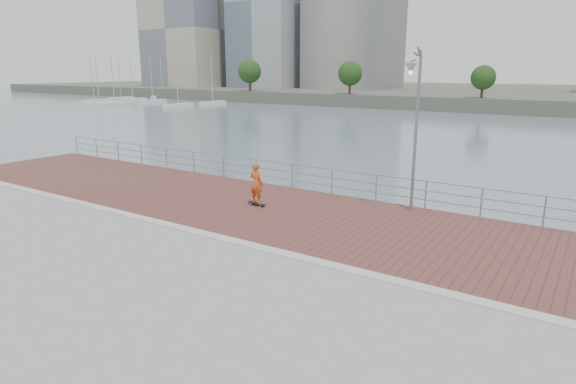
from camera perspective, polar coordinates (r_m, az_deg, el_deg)
The scene contains 11 objects.
water at distance 15.66m, azimuth -4.16°, elevation -13.33°, with size 400.00×400.00×0.00m, color slate.
seawall at distance 12.14m, azimuth -19.51°, elevation -17.61°, with size 40.00×24.00×2.00m, color gray.
brick_lane at distance 17.65m, azimuth 2.87°, elevation -2.99°, with size 40.00×6.80×0.02m, color brown.
curb at distance 14.82m, azimuth -4.30°, elevation -6.36°, with size 40.00×0.40×0.06m, color #B7B5AD.
far_shore at distance 133.83m, azimuth 30.30°, elevation 9.85°, with size 320.00×95.00×2.50m, color #4C5142.
guardrail at distance 20.37m, azimuth 7.79°, elevation 1.24°, with size 39.06×0.06×1.13m.
street_lamp at distance 18.02m, azimuth 14.70°, elevation 10.16°, with size 0.42×1.22×5.76m.
skateboard at distance 19.10m, azimuth -3.72°, elevation -1.40°, with size 0.81×0.27×0.09m.
skateboarder at distance 18.89m, azimuth -3.76°, elevation 1.05°, with size 0.60×0.39×1.65m, color #D3521C.
shoreline_trees at distance 91.16m, azimuth 18.69°, elevation 13.04°, with size 109.89×5.17×6.89m.
marina at distance 114.57m, azimuth -17.04°, elevation 10.32°, with size 31.21×32.17×10.14m.
Camera 1 is at (8.55, -10.92, 5.26)m, focal length 30.00 mm.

